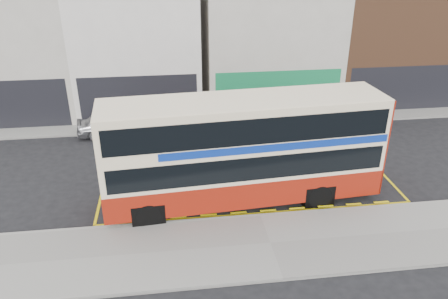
{
  "coord_description": "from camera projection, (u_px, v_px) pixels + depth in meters",
  "views": [
    {
      "loc": [
        -3.56,
        -15.66,
        10.79
      ],
      "look_at": [
        -1.26,
        2.0,
        2.2
      ],
      "focal_mm": 35.0,
      "sensor_mm": 36.0,
      "label": 1
    }
  ],
  "objects": [
    {
      "name": "ground",
      "position": [
        258.0,
        213.0,
        19.09
      ],
      "size": [
        120.0,
        120.0,
        0.0
      ],
      "primitive_type": "plane",
      "color": "black",
      "rests_on": "ground"
    },
    {
      "name": "car_white",
      "position": [
        349.0,
        117.0,
        27.51
      ],
      "size": [
        5.2,
        2.95,
        1.42
      ],
      "primitive_type": "imported",
      "rotation": [
        0.0,
        0.0,
        1.78
      ],
      "color": "silver",
      "rests_on": "ground"
    },
    {
      "name": "bus_stop_post",
      "position": [
        131.0,
        185.0,
        17.25
      ],
      "size": [
        0.79,
        0.15,
        3.16
      ],
      "rotation": [
        0.0,
        0.0,
        0.08
      ],
      "color": "black",
      "rests_on": "pavement"
    },
    {
      "name": "car_silver",
      "position": [
        113.0,
        123.0,
        26.52
      ],
      "size": [
        4.45,
        2.3,
        1.45
      ],
      "primitive_type": "imported",
      "rotation": [
        0.0,
        0.0,
        1.71
      ],
      "color": "#ACADB1",
      "rests_on": "ground"
    },
    {
      "name": "car_grey",
      "position": [
        253.0,
        119.0,
        27.22
      ],
      "size": [
        4.44,
        2.36,
        1.39
      ],
      "primitive_type": "imported",
      "rotation": [
        0.0,
        0.0,
        1.35
      ],
      "color": "#383A3F",
      "rests_on": "ground"
    },
    {
      "name": "kerb",
      "position": [
        260.0,
        216.0,
        18.73
      ],
      "size": [
        40.0,
        0.15,
        0.15
      ],
      "primitive_type": "cube",
      "color": "gray",
      "rests_on": "ground"
    },
    {
      "name": "far_pavement",
      "position": [
        225.0,
        119.0,
        28.89
      ],
      "size": [
        50.0,
        3.0,
        0.15
      ],
      "primitive_type": "cube",
      "color": "gray",
      "rests_on": "ground"
    },
    {
      "name": "terrace_green_shop",
      "position": [
        267.0,
        30.0,
        30.68
      ],
      "size": [
        9.0,
        8.01,
        11.3
      ],
      "color": "beige",
      "rests_on": "ground"
    },
    {
      "name": "terrace_far_left",
      "position": [
        15.0,
        40.0,
        28.81
      ],
      "size": [
        8.0,
        8.01,
        10.8
      ],
      "color": "beige",
      "rests_on": "ground"
    },
    {
      "name": "road_markings",
      "position": [
        252.0,
        194.0,
        20.52
      ],
      "size": [
        14.0,
        3.4,
        0.01
      ],
      "primitive_type": null,
      "color": "yellow",
      "rests_on": "ground"
    },
    {
      "name": "double_decker_bus",
      "position": [
        244.0,
        149.0,
        18.97
      ],
      "size": [
        12.31,
        3.65,
        4.85
      ],
      "rotation": [
        0.0,
        0.0,
        0.07
      ],
      "color": "#FFEAC2",
      "rests_on": "ground"
    },
    {
      "name": "terrace_left",
      "position": [
        137.0,
        29.0,
        29.53
      ],
      "size": [
        8.0,
        8.01,
        11.8
      ],
      "color": "silver",
      "rests_on": "ground"
    },
    {
      "name": "pavement",
      "position": [
        270.0,
        244.0,
        17.01
      ],
      "size": [
        40.0,
        4.0,
        0.15
      ],
      "primitive_type": "cube",
      "color": "gray",
      "rests_on": "ground"
    },
    {
      "name": "terrace_right",
      "position": [
        387.0,
        34.0,
        31.95
      ],
      "size": [
        9.0,
        8.01,
        10.3
      ],
      "color": "brown",
      "rests_on": "ground"
    },
    {
      "name": "street_tree_right",
      "position": [
        326.0,
        68.0,
        29.22
      ],
      "size": [
        2.06,
        2.06,
        4.46
      ],
      "color": "#341E17",
      "rests_on": "ground"
    }
  ]
}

